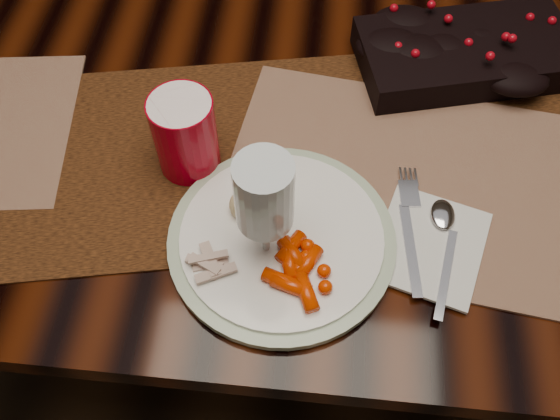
# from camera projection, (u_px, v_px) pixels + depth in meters

# --- Properties ---
(floor) EXTENTS (5.00, 5.00, 0.00)m
(floor) POSITION_uv_depth(u_px,v_px,m) (298.00, 283.00, 1.57)
(floor) COLOR black
(floor) RESTS_ON ground
(dining_table) EXTENTS (1.80, 1.00, 0.75)m
(dining_table) POSITION_uv_depth(u_px,v_px,m) (302.00, 206.00, 1.26)
(dining_table) COLOR black
(dining_table) RESTS_ON floor
(table_runner) EXTENTS (1.81, 0.71, 0.00)m
(table_runner) POSITION_uv_depth(u_px,v_px,m) (268.00, 149.00, 0.86)
(table_runner) COLOR #502911
(table_runner) RESTS_ON dining_table
(centerpiece) EXTENTS (0.36, 0.25, 0.07)m
(centerpiece) POSITION_uv_depth(u_px,v_px,m) (467.00, 49.00, 0.93)
(centerpiece) COLOR black
(centerpiece) RESTS_ON table_runner
(placemat_main) EXTENTS (0.51, 0.40, 0.00)m
(placemat_main) POSITION_uv_depth(u_px,v_px,m) (395.00, 177.00, 0.84)
(placemat_main) COLOR brown
(placemat_main) RESTS_ON dining_table
(dinner_plate) EXTENTS (0.34, 0.34, 0.02)m
(dinner_plate) POSITION_uv_depth(u_px,v_px,m) (282.00, 239.00, 0.77)
(dinner_plate) COLOR white
(dinner_plate) RESTS_ON placemat_main
(baby_carrots) EXTENTS (0.12, 0.11, 0.02)m
(baby_carrots) POSITION_uv_depth(u_px,v_px,m) (281.00, 264.00, 0.73)
(baby_carrots) COLOR red
(baby_carrots) RESTS_ON dinner_plate
(mashed_potatoes) EXTENTS (0.10, 0.09, 0.04)m
(mashed_potatoes) POSITION_uv_depth(u_px,v_px,m) (256.00, 196.00, 0.77)
(mashed_potatoes) COLOR #D5C27E
(mashed_potatoes) RESTS_ON dinner_plate
(turkey_shreds) EXTENTS (0.08, 0.07, 0.01)m
(turkey_shreds) POSITION_uv_depth(u_px,v_px,m) (205.00, 263.00, 0.73)
(turkey_shreds) COLOR #C4A696
(turkey_shreds) RESTS_ON dinner_plate
(napkin) EXTENTS (0.17, 0.18, 0.01)m
(napkin) POSITION_uv_depth(u_px,v_px,m) (430.00, 245.00, 0.77)
(napkin) COLOR silver
(napkin) RESTS_ON placemat_main
(fork) EXTENTS (0.05, 0.18, 0.00)m
(fork) POSITION_uv_depth(u_px,v_px,m) (410.00, 235.00, 0.77)
(fork) COLOR silver
(fork) RESTS_ON napkin
(spoon) EXTENTS (0.06, 0.17, 0.00)m
(spoon) POSITION_uv_depth(u_px,v_px,m) (445.00, 255.00, 0.76)
(spoon) COLOR #BBBBBC
(spoon) RESTS_ON napkin
(red_cup) EXTENTS (0.11, 0.11, 0.12)m
(red_cup) POSITION_uv_depth(u_px,v_px,m) (185.00, 135.00, 0.80)
(red_cup) COLOR #9A0013
(red_cup) RESTS_ON placemat_main
(wine_glass) EXTENTS (0.08, 0.08, 0.19)m
(wine_glass) POSITION_uv_depth(u_px,v_px,m) (265.00, 217.00, 0.69)
(wine_glass) COLOR silver
(wine_glass) RESTS_ON dining_table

